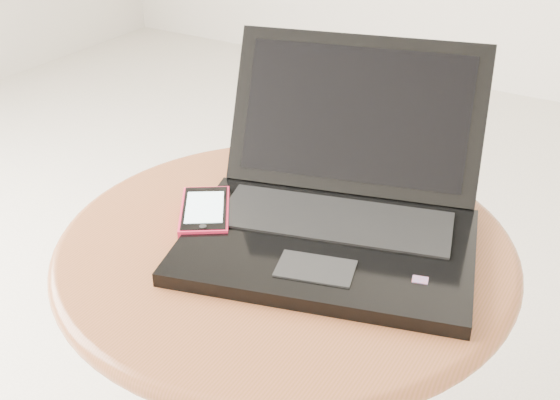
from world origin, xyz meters
The scene contains 4 objects.
table centered at (0.07, -0.09, 0.40)m, with size 0.63×0.63×0.50m.
laptop centered at (0.12, -0.04, 0.55)m, with size 0.46×0.46×0.23m.
phone_black centered at (-0.03, -0.10, 0.51)m, with size 0.12×0.13×0.01m.
phone_pink centered at (-0.05, -0.11, 0.52)m, with size 0.13×0.14×0.02m.
Camera 1 is at (0.48, -0.79, 1.02)m, focal length 44.70 mm.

